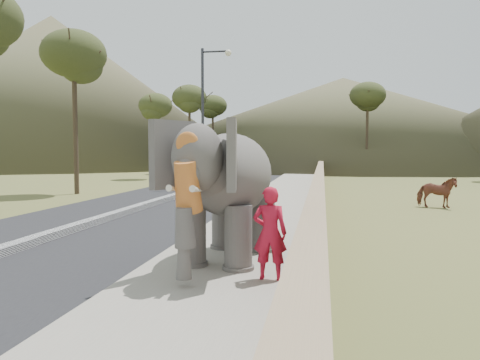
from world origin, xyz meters
name	(u,v)px	position (x,y,z in m)	size (l,w,h in m)	color
ground	(235,259)	(0.00, 0.00, 0.00)	(160.00, 160.00, 0.00)	olive
road	(165,201)	(-5.00, 10.00, 0.01)	(7.00, 120.00, 0.03)	black
median	(165,199)	(-5.00, 10.00, 0.11)	(0.35, 120.00, 0.22)	black
walkway	(279,202)	(0.00, 10.00, 0.07)	(3.00, 120.00, 0.15)	#9E9687
parapet	(319,192)	(1.65, 10.00, 0.55)	(0.30, 120.00, 1.10)	tan
lamppost	(208,104)	(-4.69, 16.61, 4.87)	(1.76, 0.36, 8.00)	#2D2E32
signboard	(210,161)	(-4.50, 16.40, 1.64)	(0.60, 0.08, 2.40)	#2D2D33
cow	(437,192)	(6.20, 9.75, 0.62)	(0.66, 1.46, 1.23)	brown
hill_left	(53,91)	(-38.00, 55.00, 11.00)	(60.00, 60.00, 22.00)	brown
hill_far	(343,121)	(5.00, 70.00, 7.00)	(80.00, 80.00, 14.00)	brown
elephant_and_man	(231,193)	(0.02, -0.55, 1.44)	(2.39, 3.81, 2.60)	#625D59
motorcyclist	(258,172)	(-2.68, 22.81, 0.67)	(1.68, 1.93, 1.77)	maroon
trees	(291,127)	(-0.76, 28.24, 4.03)	(47.66, 42.44, 8.92)	#473828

